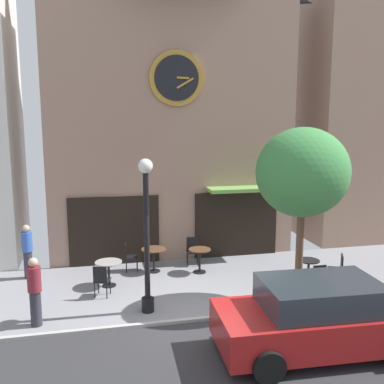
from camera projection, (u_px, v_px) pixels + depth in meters
name	position (u px, v px, depth m)	size (l,w,h in m)	color
ground_plane	(209.00, 331.00, 10.29)	(24.99, 10.59, 0.13)	gray
clock_building	(169.00, 85.00, 15.70)	(8.48, 4.02, 11.55)	#9E7A66
neighbor_building_right	(361.00, 70.00, 18.11)	(5.15, 4.35, 13.49)	#9E7A66
street_lamp	(147.00, 236.00, 10.96)	(0.36, 0.36, 3.90)	black
street_tree	(303.00, 173.00, 11.41)	(2.44, 2.20, 4.64)	brown
cafe_table_center	(109.00, 268.00, 12.89)	(0.78, 0.78, 0.74)	black
cafe_table_rightmost	(154.00, 255.00, 14.10)	(0.79, 0.79, 0.75)	black
cafe_table_center_right	(200.00, 256.00, 14.02)	(0.70, 0.70, 0.77)	black
cafe_table_center_left	(308.00, 268.00, 13.05)	(0.63, 0.63, 0.74)	black
cafe_chair_curbside	(101.00, 279.00, 12.10)	(0.51, 0.51, 0.90)	black
cafe_chair_near_lamp	(129.00, 255.00, 14.17)	(0.42, 0.42, 0.90)	black
cafe_chair_under_awning	(318.00, 277.00, 12.21)	(0.41, 0.41, 0.90)	black
cafe_chair_by_entrance	(192.00, 249.00, 14.83)	(0.45, 0.45, 0.90)	black
cafe_chair_mid_row	(338.00, 267.00, 13.04)	(0.53, 0.53, 0.90)	black
pedestrian_maroon	(35.00, 291.00, 10.39)	(0.45, 0.45, 1.67)	#2D2D38
pedestrian_blue	(27.00, 251.00, 13.48)	(0.40, 0.40, 1.67)	#2D2D38
parked_car_red	(319.00, 317.00, 9.26)	(4.37, 2.16, 1.55)	maroon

